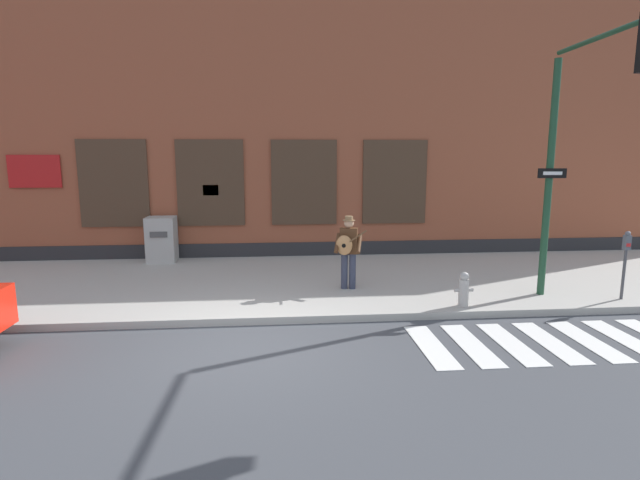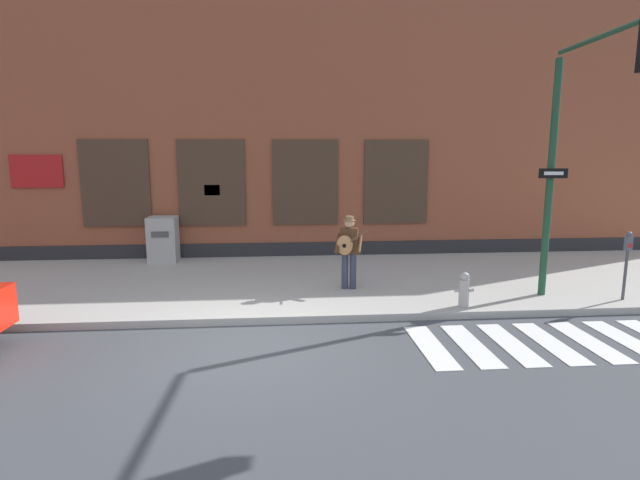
% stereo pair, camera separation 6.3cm
% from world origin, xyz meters
% --- Properties ---
extents(ground_plane, '(160.00, 160.00, 0.00)m').
position_xyz_m(ground_plane, '(0.00, 0.00, 0.00)').
color(ground_plane, '#424449').
extents(sidewalk, '(28.00, 5.65, 0.14)m').
position_xyz_m(sidewalk, '(0.00, 4.08, 0.07)').
color(sidewalk, '#ADAAA3').
rests_on(sidewalk, ground).
extents(building_backdrop, '(28.00, 4.06, 7.71)m').
position_xyz_m(building_backdrop, '(-0.00, 8.90, 3.85)').
color(building_backdrop, brown).
rests_on(building_backdrop, ground).
extents(crosswalk, '(5.20, 1.90, 0.01)m').
position_xyz_m(crosswalk, '(5.40, -0.05, 0.01)').
color(crosswalk, silver).
rests_on(crosswalk, ground).
extents(busker, '(0.72, 0.64, 1.64)m').
position_xyz_m(busker, '(2.08, 3.10, 1.08)').
color(busker, '#33384C').
rests_on(busker, sidewalk).
extents(traffic_light, '(0.60, 3.07, 5.07)m').
position_xyz_m(traffic_light, '(6.13, 1.15, 3.66)').
color(traffic_light, '#1E472D').
rests_on(traffic_light, sidewalk).
extents(parking_meter, '(0.13, 0.11, 1.44)m').
position_xyz_m(parking_meter, '(7.66, 1.79, 1.09)').
color(parking_meter, '#47474C').
rests_on(parking_meter, sidewalk).
extents(utility_box, '(0.78, 0.70, 1.26)m').
position_xyz_m(utility_box, '(-2.69, 6.45, 0.78)').
color(utility_box, '#ADADA8').
rests_on(utility_box, sidewalk).
extents(fire_hydrant, '(0.38, 0.20, 0.70)m').
position_xyz_m(fire_hydrant, '(4.18, 1.60, 0.49)').
color(fire_hydrant, '#B2ADA8').
rests_on(fire_hydrant, sidewalk).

